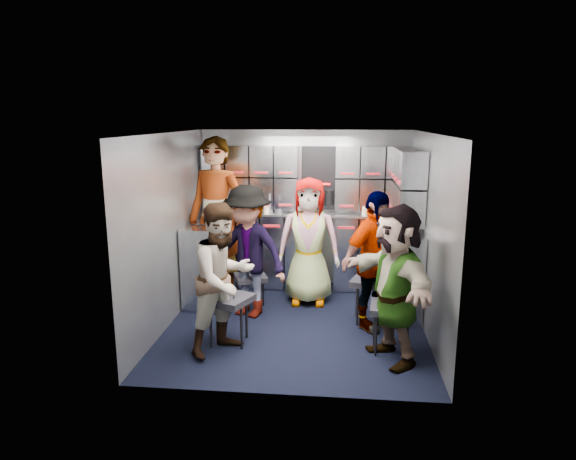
# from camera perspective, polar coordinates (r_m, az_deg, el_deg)

# --- Properties ---
(floor) EXTENTS (3.00, 3.00, 0.00)m
(floor) POSITION_cam_1_polar(r_m,az_deg,el_deg) (5.83, 0.86, -10.39)
(floor) COLOR black
(floor) RESTS_ON ground
(wall_back) EXTENTS (2.80, 0.04, 2.10)m
(wall_back) POSITION_cam_1_polar(r_m,az_deg,el_deg) (6.98, 1.96, 2.43)
(wall_back) COLOR gray
(wall_back) RESTS_ON ground
(wall_left) EXTENTS (0.04, 3.00, 2.10)m
(wall_left) POSITION_cam_1_polar(r_m,az_deg,el_deg) (5.80, -13.02, 0.04)
(wall_left) COLOR gray
(wall_left) RESTS_ON ground
(wall_right) EXTENTS (0.04, 3.00, 2.10)m
(wall_right) POSITION_cam_1_polar(r_m,az_deg,el_deg) (5.57, 15.39, -0.59)
(wall_right) COLOR gray
(wall_right) RESTS_ON ground
(ceiling) EXTENTS (2.80, 3.00, 0.02)m
(ceiling) POSITION_cam_1_polar(r_m,az_deg,el_deg) (5.38, 0.94, 10.70)
(ceiling) COLOR silver
(ceiling) RESTS_ON wall_back
(cart_bank_back) EXTENTS (2.68, 0.38, 0.99)m
(cart_bank_back) POSITION_cam_1_polar(r_m,az_deg,el_deg) (6.89, 1.80, -2.42)
(cart_bank_back) COLOR #9599A4
(cart_bank_back) RESTS_ON ground
(cart_bank_left) EXTENTS (0.38, 0.76, 0.99)m
(cart_bank_left) POSITION_cam_1_polar(r_m,az_deg,el_deg) (6.39, -9.39, -3.79)
(cart_bank_left) COLOR #9599A4
(cart_bank_left) RESTS_ON ground
(counter) EXTENTS (2.68, 0.42, 0.03)m
(counter) POSITION_cam_1_polar(r_m,az_deg,el_deg) (6.78, 1.83, 1.83)
(counter) COLOR silver
(counter) RESTS_ON cart_bank_back
(locker_bank_back) EXTENTS (2.68, 0.28, 0.82)m
(locker_bank_back) POSITION_cam_1_polar(r_m,az_deg,el_deg) (6.77, 1.90, 5.88)
(locker_bank_back) COLOR #9599A4
(locker_bank_back) RESTS_ON wall_back
(locker_bank_right) EXTENTS (0.28, 1.00, 0.82)m
(locker_bank_right) POSITION_cam_1_polar(r_m,az_deg,el_deg) (6.16, 13.20, 4.90)
(locker_bank_right) COLOR #9599A4
(locker_bank_right) RESTS_ON wall_right
(right_cabinet) EXTENTS (0.28, 1.20, 1.00)m
(right_cabinet) POSITION_cam_1_polar(r_m,az_deg,el_deg) (6.26, 12.86, -4.23)
(right_cabinet) COLOR #9599A4
(right_cabinet) RESTS_ON ground
(coffee_niche) EXTENTS (0.46, 0.16, 0.84)m
(coffee_niche) POSITION_cam_1_polar(r_m,az_deg,el_deg) (6.82, 3.45, 5.74)
(coffee_niche) COLOR black
(coffee_niche) RESTS_ON wall_back
(red_latch_strip) EXTENTS (2.60, 0.02, 0.03)m
(red_latch_strip) POSITION_cam_1_polar(r_m,az_deg,el_deg) (6.61, 1.70, 0.36)
(red_latch_strip) COLOR red
(red_latch_strip) RESTS_ON cart_bank_back
(jump_seat_near_left) EXTENTS (0.54, 0.53, 0.50)m
(jump_seat_near_left) POSITION_cam_1_polar(r_m,az_deg,el_deg) (5.26, -6.64, -7.89)
(jump_seat_near_left) COLOR black
(jump_seat_near_left) RESTS_ON ground
(jump_seat_mid_left) EXTENTS (0.46, 0.44, 0.42)m
(jump_seat_mid_left) POSITION_cam_1_polar(r_m,az_deg,el_deg) (6.15, -4.16, -5.48)
(jump_seat_mid_left) COLOR black
(jump_seat_mid_left) RESTS_ON ground
(jump_seat_center) EXTENTS (0.44, 0.42, 0.46)m
(jump_seat_center) POSITION_cam_1_polar(r_m,az_deg,el_deg) (6.53, 2.38, -4.04)
(jump_seat_center) COLOR black
(jump_seat_center) RESTS_ON ground
(jump_seat_mid_right) EXTENTS (0.52, 0.51, 0.50)m
(jump_seat_mid_right) POSITION_cam_1_polar(r_m,az_deg,el_deg) (5.83, 9.29, -5.94)
(jump_seat_mid_right) COLOR black
(jump_seat_mid_right) RESTS_ON ground
(jump_seat_near_right) EXTENTS (0.44, 0.42, 0.48)m
(jump_seat_near_right) POSITION_cam_1_polar(r_m,az_deg,el_deg) (5.15, 11.42, -8.75)
(jump_seat_near_right) COLOR black
(jump_seat_near_right) RESTS_ON ground
(attendant_standing) EXTENTS (0.85, 0.68, 2.04)m
(attendant_standing) POSITION_cam_1_polar(r_m,az_deg,el_deg) (6.39, -7.96, 1.11)
(attendant_standing) COLOR black
(attendant_standing) RESTS_ON ground
(attendant_arc_a) EXTENTS (0.89, 0.92, 1.49)m
(attendant_arc_a) POSITION_cam_1_polar(r_m,az_deg,el_deg) (4.99, -7.16, -5.39)
(attendant_arc_a) COLOR black
(attendant_arc_a) RESTS_ON ground
(attendant_arc_b) EXTENTS (1.13, 0.89, 1.53)m
(attendant_arc_b) POSITION_cam_1_polar(r_m,az_deg,el_deg) (5.87, -4.52, -2.41)
(attendant_arc_b) COLOR black
(attendant_arc_b) RESTS_ON ground
(attendant_arc_c) EXTENTS (0.77, 0.51, 1.56)m
(attendant_arc_c) POSITION_cam_1_polar(r_m,az_deg,el_deg) (6.26, 2.31, -1.26)
(attendant_arc_c) COLOR black
(attendant_arc_c) RESTS_ON ground
(attendant_arc_d) EXTENTS (0.90, 0.87, 1.52)m
(attendant_arc_d) POSITION_cam_1_polar(r_m,az_deg,el_deg) (5.57, 9.51, -3.43)
(attendant_arc_d) COLOR black
(attendant_arc_d) RESTS_ON ground
(attendant_arc_e) EXTENTS (1.00, 1.45, 1.51)m
(attendant_arc_e) POSITION_cam_1_polar(r_m,az_deg,el_deg) (4.87, 11.79, -5.89)
(attendant_arc_e) COLOR black
(attendant_arc_e) RESTS_ON ground
(bottle_left) EXTENTS (0.06, 0.06, 0.24)m
(bottle_left) POSITION_cam_1_polar(r_m,az_deg,el_deg) (6.74, -0.89, 2.95)
(bottle_left) COLOR white
(bottle_left) RESTS_ON counter
(bottle_mid) EXTENTS (0.07, 0.07, 0.26)m
(bottle_mid) POSITION_cam_1_polar(r_m,az_deg,el_deg) (6.75, -2.00, 3.02)
(bottle_mid) COLOR white
(bottle_mid) RESTS_ON counter
(bottle_right) EXTENTS (0.07, 0.07, 0.23)m
(bottle_right) POSITION_cam_1_polar(r_m,az_deg,el_deg) (6.72, 11.42, 2.63)
(bottle_right) COLOR white
(bottle_right) RESTS_ON counter
(cup_left) EXTENTS (0.08, 0.08, 0.09)m
(cup_left) POSITION_cam_1_polar(r_m,az_deg,el_deg) (6.76, -2.40, 2.33)
(cup_left) COLOR tan
(cup_left) RESTS_ON counter
(cup_right) EXTENTS (0.07, 0.07, 0.11)m
(cup_right) POSITION_cam_1_polar(r_m,az_deg,el_deg) (6.70, 8.50, 2.17)
(cup_right) COLOR tan
(cup_right) RESTS_ON counter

